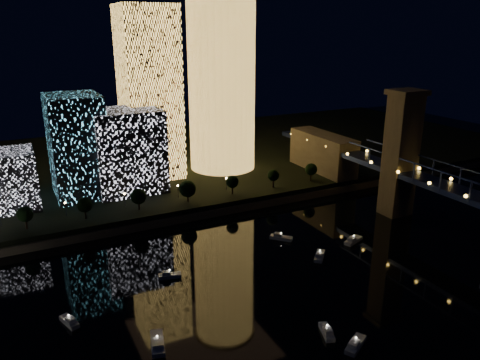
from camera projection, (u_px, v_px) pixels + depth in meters
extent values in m
plane|color=black|center=(346.00, 322.00, 120.50)|extent=(520.00, 520.00, 0.00)
cube|color=black|center=(159.00, 161.00, 255.63)|extent=(420.00, 160.00, 5.00)
cube|color=#6B5E4C|center=(217.00, 210.00, 189.69)|extent=(420.00, 6.00, 3.00)
cylinder|color=#EEB14C|center=(222.00, 80.00, 223.10)|extent=(32.00, 32.00, 86.31)
cube|color=#EEB14C|center=(150.00, 94.00, 211.67)|extent=(24.16, 24.16, 76.88)
cube|color=silver|center=(128.00, 150.00, 198.33)|extent=(28.36, 23.99, 34.90)
cube|color=#5DD9FF|center=(77.00, 146.00, 191.98)|extent=(20.92, 27.19, 41.83)
cube|color=silver|center=(5.00, 180.00, 179.36)|extent=(22.57, 20.52, 22.57)
cube|color=#6B5E4C|center=(400.00, 156.00, 183.22)|extent=(11.00, 9.00, 48.00)
cube|color=#6B5E4C|center=(407.00, 92.00, 175.44)|extent=(13.00, 11.00, 2.00)
cube|color=#6B5E4C|center=(322.00, 157.00, 229.57)|extent=(12.00, 40.00, 23.00)
cube|color=navy|center=(476.00, 194.00, 149.58)|extent=(0.50, 0.50, 7.00)
cube|color=navy|center=(418.00, 174.00, 169.97)|extent=(0.50, 0.50, 7.00)
cube|color=navy|center=(372.00, 158.00, 190.36)|extent=(0.50, 0.50, 7.00)
sphere|color=gold|center=(398.00, 172.00, 177.93)|extent=(1.20, 1.20, 1.20)
sphere|color=gold|center=(327.00, 146.00, 216.15)|extent=(1.20, 1.20, 1.20)
cube|color=silver|center=(69.00, 322.00, 119.38)|extent=(4.33, 7.26, 1.20)
cube|color=silver|center=(71.00, 320.00, 118.35)|extent=(2.48, 2.87, 1.00)
sphere|color=white|center=(68.00, 315.00, 118.76)|extent=(0.36, 0.36, 0.36)
cube|color=silver|center=(353.00, 241.00, 164.83)|extent=(8.73, 5.36, 1.20)
cube|color=silver|center=(352.00, 239.00, 163.62)|extent=(3.48, 3.03, 1.00)
sphere|color=white|center=(354.00, 235.00, 164.21)|extent=(0.36, 0.36, 0.36)
cube|color=silver|center=(320.00, 256.00, 153.73)|extent=(7.52, 7.70, 1.20)
cube|color=silver|center=(319.00, 255.00, 152.28)|extent=(3.51, 3.53, 1.00)
sphere|color=white|center=(320.00, 251.00, 153.11)|extent=(0.36, 0.36, 0.36)
cube|color=silver|center=(281.00, 238.00, 167.02)|extent=(7.29, 7.52, 1.20)
cube|color=silver|center=(278.00, 235.00, 167.07)|extent=(3.41, 3.44, 1.00)
sphere|color=white|center=(281.00, 233.00, 166.40)|extent=(0.36, 0.36, 0.36)
cube|color=silver|center=(170.00, 276.00, 141.47)|extent=(7.17, 3.84, 1.20)
cube|color=silver|center=(166.00, 273.00, 140.92)|extent=(2.76, 2.32, 1.00)
sphere|color=white|center=(170.00, 270.00, 140.85)|extent=(0.36, 0.36, 0.36)
cube|color=silver|center=(158.00, 343.00, 111.34)|extent=(5.22, 10.02, 1.20)
cube|color=silver|center=(158.00, 343.00, 109.67)|extent=(3.21, 3.84, 1.00)
sphere|color=white|center=(157.00, 336.00, 110.72)|extent=(0.36, 0.36, 0.36)
cube|color=silver|center=(356.00, 345.00, 110.77)|extent=(8.26, 6.26, 1.20)
cube|color=silver|center=(354.00, 344.00, 109.47)|extent=(3.49, 3.22, 1.00)
sphere|color=white|center=(356.00, 338.00, 110.15)|extent=(0.36, 0.36, 0.36)
cube|color=silver|center=(327.00, 332.00, 115.42)|extent=(4.39, 7.30, 1.20)
cube|color=silver|center=(328.00, 331.00, 114.09)|extent=(2.51, 2.90, 1.00)
sphere|color=white|center=(327.00, 325.00, 114.79)|extent=(0.36, 0.36, 0.36)
cylinder|color=black|center=(26.00, 223.00, 163.23)|extent=(0.70, 0.70, 4.00)
sphere|color=black|center=(25.00, 214.00, 162.14)|extent=(5.53, 5.53, 5.53)
cylinder|color=black|center=(86.00, 214.00, 171.76)|extent=(0.70, 0.70, 4.00)
sphere|color=black|center=(85.00, 205.00, 170.67)|extent=(5.55, 5.55, 5.55)
cylinder|color=black|center=(139.00, 205.00, 180.28)|extent=(0.70, 0.70, 4.00)
sphere|color=black|center=(138.00, 196.00, 179.19)|extent=(6.12, 6.12, 6.12)
cylinder|color=black|center=(188.00, 197.00, 188.81)|extent=(0.70, 0.70, 4.00)
sphere|color=black|center=(188.00, 189.00, 187.72)|extent=(6.87, 6.87, 6.87)
cylinder|color=black|center=(232.00, 190.00, 197.33)|extent=(0.70, 0.70, 4.00)
sphere|color=black|center=(232.00, 182.00, 196.25)|extent=(5.38, 5.38, 5.38)
cylinder|color=black|center=(273.00, 183.00, 205.86)|extent=(0.70, 0.70, 4.00)
sphere|color=black|center=(273.00, 175.00, 204.77)|extent=(5.18, 5.18, 5.18)
cylinder|color=black|center=(311.00, 177.00, 214.39)|extent=(0.70, 0.70, 4.00)
sphere|color=black|center=(311.00, 169.00, 213.30)|extent=(5.52, 5.52, 5.52)
cylinder|color=black|center=(0.00, 220.00, 164.76)|extent=(0.24, 0.24, 5.00)
cylinder|color=black|center=(66.00, 210.00, 174.14)|extent=(0.24, 0.24, 5.00)
sphere|color=#FFCC7F|center=(65.00, 203.00, 173.27)|extent=(0.70, 0.70, 0.70)
cylinder|color=black|center=(125.00, 200.00, 183.52)|extent=(0.24, 0.24, 5.00)
sphere|color=#FFCC7F|center=(124.00, 194.00, 182.65)|extent=(0.70, 0.70, 0.70)
cylinder|color=black|center=(178.00, 192.00, 192.90)|extent=(0.24, 0.24, 5.00)
sphere|color=#FFCC7F|center=(178.00, 186.00, 192.03)|extent=(0.70, 0.70, 0.70)
cylinder|color=black|center=(226.00, 184.00, 202.28)|extent=(0.24, 0.24, 5.00)
sphere|color=#FFCC7F|center=(226.00, 178.00, 201.40)|extent=(0.70, 0.70, 0.70)
cylinder|color=black|center=(270.00, 177.00, 211.65)|extent=(0.24, 0.24, 5.00)
sphere|color=#FFCC7F|center=(270.00, 171.00, 210.78)|extent=(0.70, 0.70, 0.70)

